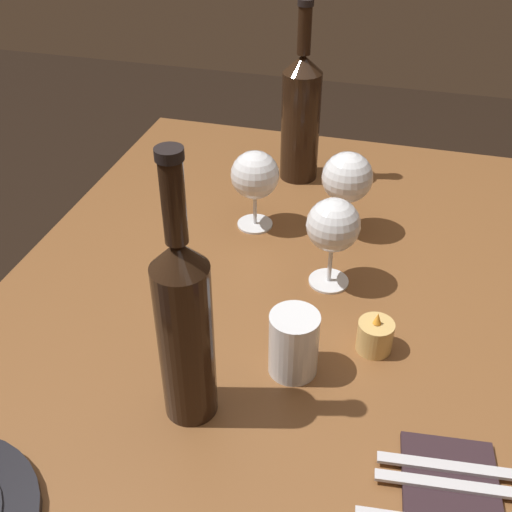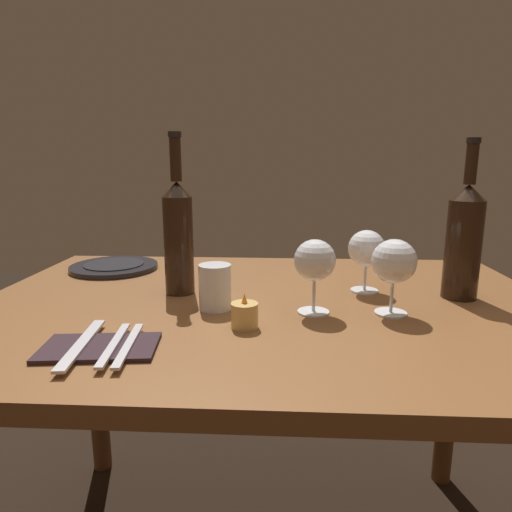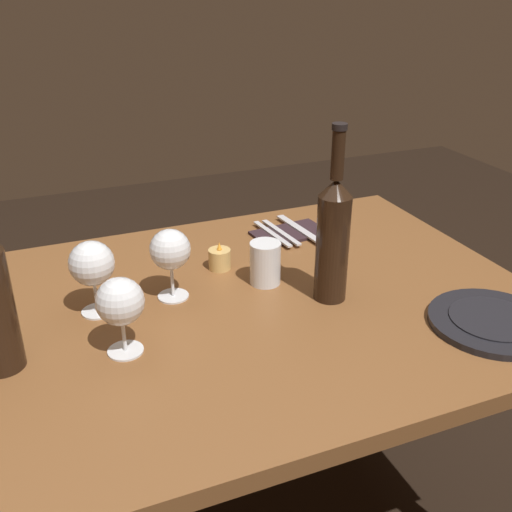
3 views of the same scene
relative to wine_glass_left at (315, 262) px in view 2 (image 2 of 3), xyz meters
The scene contains 13 objects.
dining_table 0.24m from the wine_glass_left, 36.06° to the right, with size 1.30×0.90×0.74m.
wine_glass_left is the anchor object (origin of this frame).
wine_glass_right 0.21m from the wine_glass_left, 129.47° to the right, with size 0.09×0.09×0.15m.
wine_glass_centre 0.16m from the wine_glass_left, behind, with size 0.09×0.09×0.16m.
wine_bottle 0.37m from the wine_glass_left, 159.90° to the right, with size 0.08×0.08×0.36m.
wine_bottle_second 0.34m from the wine_glass_left, 22.46° to the right, with size 0.07×0.07×0.37m.
water_tumbler 0.22m from the wine_glass_left, ahead, with size 0.07×0.07×0.10m.
votive_candle 0.18m from the wine_glass_left, 33.28° to the left, with size 0.05×0.05×0.07m.
dinner_plate 0.66m from the wine_glass_left, 32.16° to the right, with size 0.25×0.25×0.02m.
folded_napkin 0.44m from the wine_glass_left, 28.96° to the left, with size 0.20×0.13×0.01m.
fork_inner 0.41m from the wine_glass_left, 30.68° to the left, with size 0.03×0.18×0.00m.
fork_outer 0.39m from the wine_glass_left, 32.60° to the left, with size 0.03×0.18×0.00m.
table_knife 0.46m from the wine_glass_left, 27.11° to the left, with size 0.04×0.21×0.00m.
Camera 2 is at (-0.03, 0.96, 1.05)m, focal length 31.25 mm.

